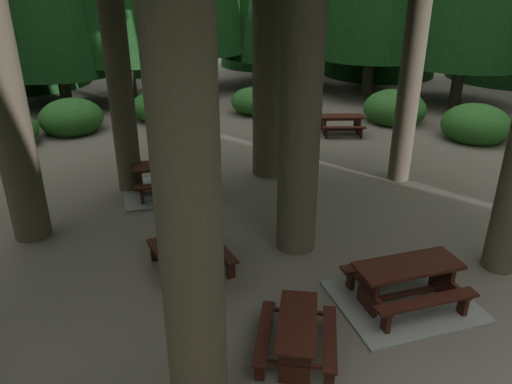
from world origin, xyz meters
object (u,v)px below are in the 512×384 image
picnic_table_b (191,248)px  picnic_table_c (169,182)px  picnic_table_e (297,332)px  picnic_table_d (341,122)px  picnic_table_a (405,289)px

picnic_table_b → picnic_table_c: picnic_table_c is taller
picnic_table_b → picnic_table_e: 3.12m
picnic_table_b → picnic_table_c: (0.90, 3.85, -0.19)m
picnic_table_b → picnic_table_e: bearing=-169.7°
picnic_table_b → picnic_table_d: size_ratio=0.86×
picnic_table_b → picnic_table_c: size_ratio=0.60×
picnic_table_a → picnic_table_e: bearing=-164.4°
picnic_table_b → picnic_table_c: bearing=-12.7°
picnic_table_d → picnic_table_e: 11.65m
picnic_table_a → picnic_table_d: picnic_table_a is taller
picnic_table_c → picnic_table_b: bearing=-90.1°
picnic_table_a → picnic_table_c: 7.06m
picnic_table_c → picnic_table_d: (7.26, 1.88, 0.16)m
picnic_table_c → picnic_table_d: 7.50m
picnic_table_a → picnic_table_c: same height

